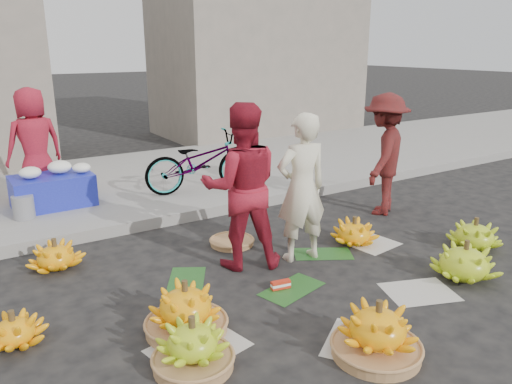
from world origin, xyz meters
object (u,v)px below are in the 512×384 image
banana_bunch_0 (186,310)px  flower_table (53,188)px  banana_bunch_4 (475,235)px  bicycle (201,162)px  vendor_cream (302,188)px

banana_bunch_0 → flower_table: size_ratio=0.72×
banana_bunch_4 → flower_table: flower_table is taller
banana_bunch_4 → bicycle: size_ratio=0.45×
banana_bunch_4 → banana_bunch_0: bearing=177.3°
banana_bunch_0 → vendor_cream: bearing=22.0°
banana_bunch_0 → bicycle: size_ratio=0.44×
flower_table → bicycle: bicycle is taller
vendor_cream → flower_table: (-1.99, 3.04, -0.44)m
banana_bunch_0 → bicycle: 3.78m
vendor_cream → flower_table: size_ratio=1.52×
vendor_cream → bicycle: size_ratio=0.93×
banana_bunch_4 → flower_table: bearing=134.8°
flower_table → bicycle: (2.07, -0.41, 0.20)m
vendor_cream → bicycle: (0.09, 2.63, -0.23)m
banana_bunch_4 → flower_table: (-3.87, 3.90, 0.21)m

